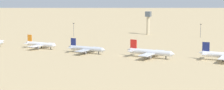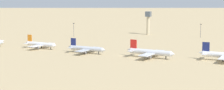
{
  "view_description": "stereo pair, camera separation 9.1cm",
  "coord_description": "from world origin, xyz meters",
  "px_view_note": "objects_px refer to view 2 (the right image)",
  "views": [
    {
      "loc": [
        98.87,
        -242.72,
        43.5
      ],
      "look_at": [
        -8.35,
        4.3,
        6.0
      ],
      "focal_mm": 62.59,
      "sensor_mm": 36.0,
      "label": 1
    },
    {
      "loc": [
        98.95,
        -242.68,
        43.5
      ],
      "look_at": [
        -8.35,
        4.3,
        6.0
      ],
      "focal_mm": 62.59,
      "sensor_mm": 36.0,
      "label": 2
    }
  ],
  "objects_px": {
    "light_pole_west": "(201,30)",
    "light_pole_mid": "(74,29)",
    "parked_jet_navy_3": "(86,49)",
    "parked_jet_orange_2": "(41,44)",
    "parked_jet_red_4": "(150,52)",
    "control_tower": "(148,21)"
  },
  "relations": [
    {
      "from": "parked_jet_orange_2",
      "to": "light_pole_west",
      "type": "relative_size",
      "value": 2.34
    },
    {
      "from": "parked_jet_navy_3",
      "to": "parked_jet_red_4",
      "type": "relative_size",
      "value": 0.89
    },
    {
      "from": "control_tower",
      "to": "light_pole_west",
      "type": "height_order",
      "value": "control_tower"
    },
    {
      "from": "light_pole_mid",
      "to": "parked_jet_orange_2",
      "type": "bearing_deg",
      "value": -79.21
    },
    {
      "from": "parked_jet_navy_3",
      "to": "parked_jet_red_4",
      "type": "distance_m",
      "value": 46.81
    },
    {
      "from": "parked_jet_red_4",
      "to": "light_pole_mid",
      "type": "bearing_deg",
      "value": 147.02
    },
    {
      "from": "light_pole_west",
      "to": "light_pole_mid",
      "type": "height_order",
      "value": "light_pole_mid"
    },
    {
      "from": "parked_jet_navy_3",
      "to": "light_pole_west",
      "type": "height_order",
      "value": "light_pole_west"
    },
    {
      "from": "parked_jet_navy_3",
      "to": "parked_jet_orange_2",
      "type": "bearing_deg",
      "value": 175.92
    },
    {
      "from": "control_tower",
      "to": "light_pole_west",
      "type": "distance_m",
      "value": 54.18
    },
    {
      "from": "light_pole_west",
      "to": "light_pole_mid",
      "type": "bearing_deg",
      "value": -161.31
    },
    {
      "from": "parked_jet_orange_2",
      "to": "parked_jet_navy_3",
      "type": "bearing_deg",
      "value": -0.97
    },
    {
      "from": "light_pole_mid",
      "to": "light_pole_west",
      "type": "bearing_deg",
      "value": 18.69
    },
    {
      "from": "parked_jet_orange_2",
      "to": "control_tower",
      "type": "bearing_deg",
      "value": 77.38
    },
    {
      "from": "parked_jet_orange_2",
      "to": "light_pole_mid",
      "type": "height_order",
      "value": "light_pole_mid"
    },
    {
      "from": "parked_jet_navy_3",
      "to": "control_tower",
      "type": "xyz_separation_m",
      "value": [
        2.7,
        129.72,
        10.62
      ]
    },
    {
      "from": "light_pole_west",
      "to": "parked_jet_red_4",
      "type": "bearing_deg",
      "value": -94.32
    },
    {
      "from": "light_pole_mid",
      "to": "control_tower",
      "type": "bearing_deg",
      "value": 36.84
    },
    {
      "from": "parked_jet_red_4",
      "to": "control_tower",
      "type": "bearing_deg",
      "value": 115.03
    },
    {
      "from": "parked_jet_navy_3",
      "to": "light_pole_mid",
      "type": "relative_size",
      "value": 2.34
    },
    {
      "from": "parked_jet_red_4",
      "to": "light_pole_west",
      "type": "distance_m",
      "value": 123.68
    },
    {
      "from": "parked_jet_red_4",
      "to": "light_pole_west",
      "type": "relative_size",
      "value": 2.64
    }
  ]
}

